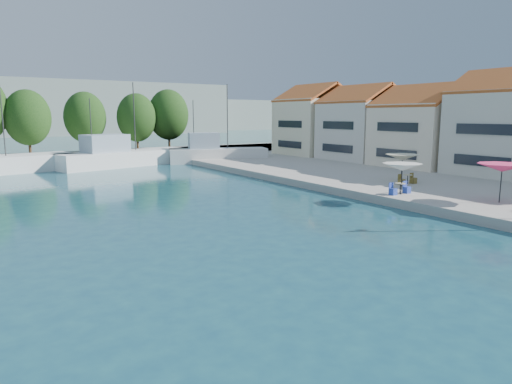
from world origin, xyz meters
TOP-DOWN VIEW (x-y plane):
  - quay_right at (22.00, 30.00)m, footprint 32.00×92.00m
  - quay_far at (-8.00, 67.00)m, footprint 90.00×16.00m
  - hill_east at (40.00, 180.00)m, footprint 140.00×40.00m
  - building_03 at (24.00, 24.00)m, footprint 8.40×8.80m
  - building_04 at (24.00, 33.00)m, footprint 9.00×8.80m
  - building_05 at (24.00, 42.00)m, footprint 8.40×8.80m
  - building_06 at (24.00, 51.00)m, footprint 9.00×8.80m
  - trawler_03 at (-1.80, 55.33)m, footprint 16.32×7.80m
  - trawler_04 at (9.59, 53.11)m, footprint 12.66×6.87m
  - tree_05 at (-9.83, 69.58)m, footprint 5.91×5.91m
  - tree_06 at (-2.08, 71.50)m, footprint 5.91×5.91m
  - tree_07 at (5.21, 70.44)m, footprint 5.84×5.84m
  - tree_08 at (10.49, 70.77)m, footprint 6.35×6.35m
  - umbrella_pink at (10.49, 16.92)m, footprint 2.97×2.97m
  - umbrella_white at (7.64, 22.18)m, footprint 2.69×2.69m
  - umbrella_cream at (12.84, 26.49)m, footprint 2.75×2.75m
  - cafe_table_02 at (7.71, 22.33)m, footprint 1.82×0.70m
  - cafe_table_03 at (11.88, 25.08)m, footprint 1.82×0.70m

SIDE VIEW (x-z plane):
  - quay_right at x=22.00m, z-range 0.00..0.60m
  - quay_far at x=-8.00m, z-range 0.00..0.60m
  - cafe_table_02 at x=7.71m, z-range 0.51..1.27m
  - cafe_table_03 at x=11.88m, z-range 0.51..1.27m
  - trawler_03 at x=-1.80m, z-range -4.03..6.17m
  - trawler_04 at x=9.59m, z-range -4.03..6.17m
  - umbrella_white at x=7.64m, z-range 1.42..3.57m
  - umbrella_cream at x=12.84m, z-range 1.46..3.68m
  - umbrella_pink at x=10.49m, z-range 1.57..4.00m
  - building_04 at x=24.00m, z-range 0.42..9.62m
  - building_05 at x=24.00m, z-range 0.41..10.11m
  - building_06 at x=24.00m, z-range 0.40..10.60m
  - building_03 at x=24.00m, z-range 0.40..10.60m
  - tree_07 at x=5.21m, z-range 1.27..9.92m
  - tree_05 at x=-9.83m, z-range 1.27..10.02m
  - tree_06 at x=-2.08m, z-range 1.27..10.03m
  - hill_east at x=40.00m, z-range 0.00..12.00m
  - tree_08 at x=10.49m, z-range 1.33..10.73m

